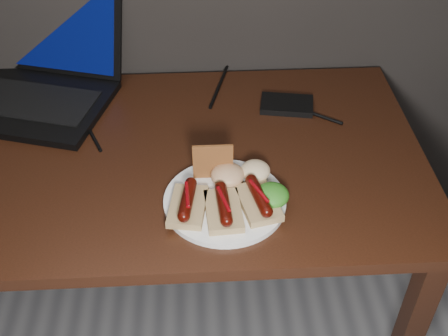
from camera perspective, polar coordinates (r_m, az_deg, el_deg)
name	(u,v)px	position (r m, az deg, el deg)	size (l,w,h in m)	color
desk	(123,183)	(1.36, -10.18, -1.55)	(1.40, 0.70, 0.75)	#32170C
laptop	(43,78)	(1.53, -17.95, 8.70)	(0.45, 0.45, 0.25)	black
hard_drive	(287,105)	(1.44, 6.39, 6.41)	(0.13, 0.08, 0.02)	black
desk_cables	(132,113)	(1.43, -9.34, 5.51)	(1.05, 0.37, 0.01)	black
plate	(225,201)	(1.16, 0.08, -3.36)	(0.25, 0.25, 0.01)	white
bread_sausage_left	(188,203)	(1.13, -3.71, -3.60)	(0.09, 0.12, 0.04)	tan
bread_sausage_center	(224,208)	(1.11, -0.04, -4.06)	(0.08, 0.12, 0.04)	tan
bread_sausage_right	(259,200)	(1.13, 3.53, -3.23)	(0.09, 0.13, 0.04)	tan
crispbread	(213,162)	(1.18, -1.14, 0.65)	(0.09, 0.01, 0.09)	#AA642E
salad_greens	(272,195)	(1.14, 4.90, -2.76)	(0.07, 0.07, 0.04)	#1C5711
salsa_mound	(227,175)	(1.18, 0.36, -0.70)	(0.07, 0.07, 0.04)	maroon
coleslaw_mound	(255,171)	(1.20, 3.20, -0.26)	(0.06, 0.06, 0.04)	white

